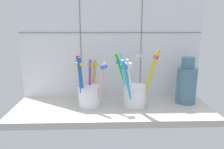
% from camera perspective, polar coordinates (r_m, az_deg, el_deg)
% --- Properties ---
extents(counter_slab, '(0.64, 0.22, 0.02)m').
position_cam_1_polar(counter_slab, '(0.73, 0.03, -9.25)').
color(counter_slab, '#BCB7AD').
rests_on(counter_slab, ground).
extents(tile_wall_back, '(0.64, 0.02, 0.45)m').
position_cam_1_polar(tile_wall_back, '(0.79, -0.27, 8.71)').
color(tile_wall_back, white).
rests_on(tile_wall_back, ground).
extents(toothbrush_cup_left, '(0.10, 0.12, 0.17)m').
position_cam_1_polar(toothbrush_cup_left, '(0.72, -6.02, -4.79)').
color(toothbrush_cup_left, white).
rests_on(toothbrush_cup_left, counter_slab).
extents(toothbrush_cup_right, '(0.14, 0.13, 0.19)m').
position_cam_1_polar(toothbrush_cup_right, '(0.72, 5.81, -4.58)').
color(toothbrush_cup_right, white).
rests_on(toothbrush_cup_right, counter_slab).
extents(ceramic_vase, '(0.07, 0.07, 0.16)m').
position_cam_1_polar(ceramic_vase, '(0.79, 18.74, -2.09)').
color(ceramic_vase, slate).
rests_on(ceramic_vase, counter_slab).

